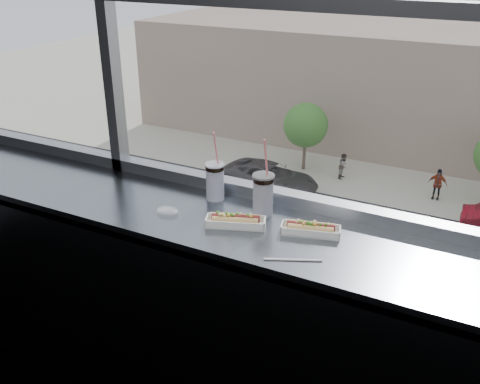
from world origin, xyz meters
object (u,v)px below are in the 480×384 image
at_px(wrapper, 167,211).
at_px(pedestrian_b, 438,181).
at_px(hotdog_tray_left, 236,221).
at_px(soda_cup_left, 215,179).
at_px(car_near_c, 473,306).
at_px(car_near_a, 122,213).
at_px(loose_straw, 293,260).
at_px(car_near_b, 282,255).
at_px(hotdog_tray_right, 311,229).
at_px(soda_cup_right, 263,193).
at_px(pedestrian_a, 344,164).
at_px(car_far_a, 270,173).
at_px(tree_left, 306,125).

distance_m(wrapper, pedestrian_b, 29.75).
height_order(hotdog_tray_left, soda_cup_left, soda_cup_left).
distance_m(car_near_c, car_near_a, 16.16).
bearing_deg(loose_straw, car_near_b, 87.93).
xyz_separation_m(wrapper, car_near_c, (1.61, 16.34, -10.99)).
height_order(hotdog_tray_right, car_near_a, hotdog_tray_right).
relative_size(wrapper, pedestrian_b, 0.05).
bearing_deg(soda_cup_left, hotdog_tray_right, -12.34).
bearing_deg(soda_cup_left, soda_cup_right, -8.51).
bearing_deg(pedestrian_a, car_far_a, 138.81).
xyz_separation_m(pedestrian_b, tree_left, (-8.25, 0.73, 1.83)).
distance_m(hotdog_tray_right, car_near_c, 19.62).
bearing_deg(car_near_b, loose_straw, -159.97).
xyz_separation_m(loose_straw, tree_left, (-10.23, 28.46, -9.14)).
height_order(car_near_a, tree_left, tree_left).
height_order(hotdog_tray_right, tree_left, hotdog_tray_right).
xyz_separation_m(hotdog_tray_left, tree_left, (-9.90, 28.31, -9.16)).
xyz_separation_m(soda_cup_right, car_near_b, (-6.39, 16.15, -11.04)).
relative_size(car_near_a, tree_left, 1.53).
bearing_deg(tree_left, pedestrian_b, -5.06).
bearing_deg(car_near_c, soda_cup_left, 169.86).
bearing_deg(wrapper, pedestrian_b, 92.74).
xyz_separation_m(hotdog_tray_left, hotdog_tray_right, (0.31, 0.08, -0.00)).
bearing_deg(wrapper, car_far_a, 112.63).
bearing_deg(car_near_b, pedestrian_a, 2.26).
xyz_separation_m(car_far_a, car_near_a, (-4.40, -8.00, 0.05)).
bearing_deg(car_near_a, soda_cup_left, -145.30).
xyz_separation_m(soda_cup_right, wrapper, (-0.39, -0.19, -0.09)).
bearing_deg(car_far_a, pedestrian_a, -33.30).
bearing_deg(car_near_b, hotdog_tray_right, -159.73).
xyz_separation_m(hotdog_tray_right, tree_left, (-10.22, 28.22, -9.16)).
relative_size(hotdog_tray_left, tree_left, 0.06).
bearing_deg(soda_cup_right, car_near_c, 85.68).
xyz_separation_m(loose_straw, car_near_b, (-6.66, 16.46, -10.94)).
relative_size(car_far_a, pedestrian_b, 2.95).
xyz_separation_m(car_far_a, tree_left, (0.58, 4.00, 1.83)).
relative_size(soda_cup_left, pedestrian_a, 0.18).
bearing_deg(tree_left, wrapper, -71.34).
distance_m(hotdog_tray_right, pedestrian_a, 31.02).
relative_size(hotdog_tray_left, car_far_a, 0.04).
bearing_deg(hotdog_tray_left, wrapper, 165.27).
bearing_deg(loose_straw, car_near_c, 62.58).
relative_size(hotdog_tray_left, wrapper, 2.63).
xyz_separation_m(soda_cup_right, tree_left, (-9.96, 28.15, -9.25)).
height_order(pedestrian_a, tree_left, tree_left).
height_order(hotdog_tray_right, pedestrian_b, hotdog_tray_right).
bearing_deg(soda_cup_right, pedestrian_a, 104.62).
xyz_separation_m(hotdog_tray_right, wrapper, (-0.65, -0.12, -0.01)).
bearing_deg(car_near_c, car_near_a, 85.14).
relative_size(hotdog_tray_right, car_near_c, 0.04).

